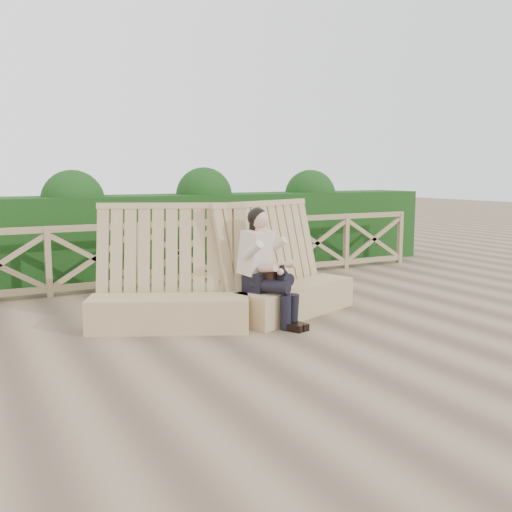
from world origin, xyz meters
name	(u,v)px	position (x,y,z in m)	size (l,w,h in m)	color
ground	(285,333)	(0.00, 0.00, 0.00)	(60.00, 60.00, 0.00)	brown
bench	(234,291)	(-0.26, 0.84, 0.39)	(3.76, 1.52, 1.55)	#9A8358
woman	(265,264)	(0.02, 0.53, 0.77)	(0.65, 0.99, 1.48)	black
guardrail	(179,253)	(0.00, 3.50, 0.55)	(10.10, 0.09, 1.10)	olive
hedge	(156,235)	(0.00, 4.70, 0.75)	(12.00, 1.20, 1.50)	black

